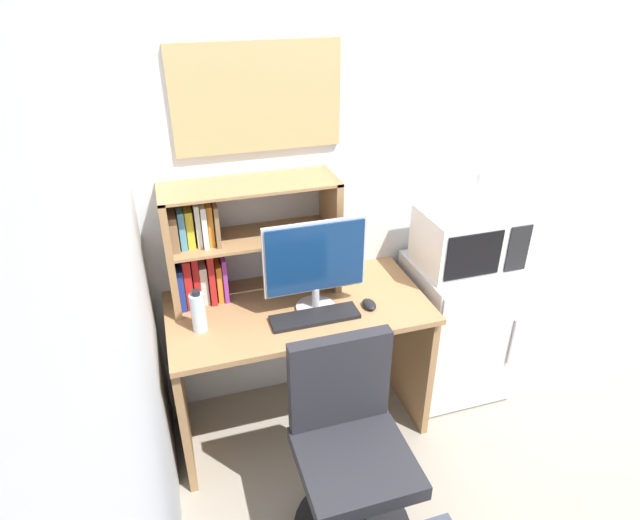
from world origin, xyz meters
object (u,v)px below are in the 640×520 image
desk_chair (349,459)px  keyboard (315,317)px  computer_mouse (369,304)px  water_bottle (198,312)px  monitor (315,263)px  wall_corkboard (258,98)px  hutch_bookshelf (226,241)px  mini_fridge (455,327)px  microwave (468,239)px  desk_fan (490,184)px

desk_chair → keyboard: bearing=89.5°
computer_mouse → water_bottle: bearing=175.7°
monitor → wall_corkboard: wall_corkboard is taller
hutch_bookshelf → keyboard: bearing=-43.7°
mini_fridge → keyboard: bearing=-168.7°
monitor → microwave: size_ratio=0.96×
hutch_bookshelf → desk_chair: bearing=-68.1°
hutch_bookshelf → water_bottle: size_ratio=3.93×
keyboard → desk_fan: bearing=10.3°
microwave → wall_corkboard: size_ratio=0.66×
water_bottle → wall_corkboard: size_ratio=0.27×
hutch_bookshelf → desk_chair: hutch_bookshelf is taller
keyboard → water_bottle: water_bottle is taller
hutch_bookshelf → monitor: size_ratio=1.68×
microwave → desk_chair: size_ratio=0.54×
hutch_bookshelf → keyboard: (0.34, -0.32, -0.29)m
monitor → desk_fan: desk_fan is taller
water_bottle → wall_corkboard: bearing=43.2°
monitor → keyboard: 0.26m
keyboard → wall_corkboard: 1.02m
keyboard → microwave: 0.92m
water_bottle → mini_fridge: bearing=4.2°
hutch_bookshelf → monitor: hutch_bookshelf is taller
computer_mouse → desk_chair: size_ratio=0.10×
mini_fridge → desk_chair: 1.12m
monitor → desk_chair: size_ratio=0.52×
hutch_bookshelf → desk_chair: (0.34, -0.83, -0.66)m
microwave → wall_corkboard: (-1.01, 0.26, 0.72)m
desk_fan → desk_chair: size_ratio=0.26×
computer_mouse → desk_fan: 0.84m
mini_fridge → microwave: (0.00, 0.00, 0.56)m
hutch_bookshelf → microwave: 1.23m
water_bottle → computer_mouse: bearing=-4.3°
monitor → keyboard: size_ratio=1.17×
water_bottle → microwave: 1.40m
mini_fridge → desk_chair: desk_chair is taller
microwave → desk_fan: desk_fan is taller
microwave → keyboard: bearing=-168.5°
hutch_bookshelf → microwave: size_ratio=1.62×
water_bottle → wall_corkboard: wall_corkboard is taller
hutch_bookshelf → wall_corkboard: size_ratio=1.06×
microwave → desk_fan: (0.08, -0.01, 0.29)m
computer_mouse → desk_fan: (0.68, 0.16, 0.47)m
computer_mouse → wall_corkboard: (-0.40, 0.42, 0.90)m
desk_fan → desk_chair: bearing=-144.6°
hutch_bookshelf → mini_fridge: 1.39m
computer_mouse → water_bottle: (-0.79, 0.06, 0.08)m
hutch_bookshelf → computer_mouse: hutch_bookshelf is taller
microwave → desk_chair: 1.25m
water_bottle → desk_chair: 0.90m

